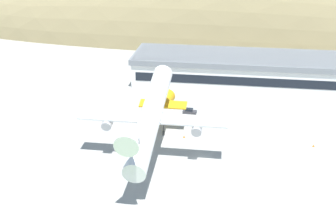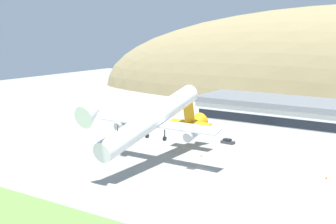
{
  "view_description": "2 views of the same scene",
  "coord_description": "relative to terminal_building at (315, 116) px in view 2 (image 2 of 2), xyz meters",
  "views": [
    {
      "loc": [
        6.31,
        -96.01,
        53.19
      ],
      "look_at": [
        -8.46,
        3.26,
        10.38
      ],
      "focal_mm": 50.0,
      "sensor_mm": 36.0,
      "label": 1
    },
    {
      "loc": [
        52.5,
        -91.67,
        33.55
      ],
      "look_at": [
        -8.16,
        -0.26,
        13.31
      ],
      "focal_mm": 50.0,
      "sensor_mm": 36.0,
      "label": 2
    }
  ],
  "objects": [
    {
      "name": "traffic_cone_0",
      "position": [
        15.77,
        -43.84,
        -5.37
      ],
      "size": [
        0.52,
        0.52,
        0.58
      ],
      "color": "orange",
      "rests_on": "ground_plane"
    },
    {
      "name": "ground_plane",
      "position": [
        -10.98,
        -54.89,
        -5.65
      ],
      "size": [
        391.72,
        391.72,
        0.0
      ],
      "primitive_type": "plane",
      "color": "gray"
    },
    {
      "name": "terminal_building",
      "position": [
        0.0,
        0.0,
        0.0
      ],
      "size": [
        76.66,
        21.71,
        9.97
      ],
      "color": "white",
      "rests_on": "ground_plane"
    },
    {
      "name": "service_car_0",
      "position": [
        -16.76,
        -27.47,
        -5.06
      ],
      "size": [
        4.02,
        1.95,
        1.42
      ],
      "color": "#333338",
      "rests_on": "ground_plane"
    },
    {
      "name": "cargo_airplane",
      "position": [
        -22.52,
        -56.3,
        5.52
      ],
      "size": [
        34.37,
        48.24,
        15.56
      ],
      "color": "white"
    },
    {
      "name": "traffic_cone_1",
      "position": [
        -16.49,
        -43.43,
        -5.37
      ],
      "size": [
        0.52,
        0.52,
        0.58
      ],
      "color": "orange",
      "rests_on": "ground_plane"
    }
  ]
}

